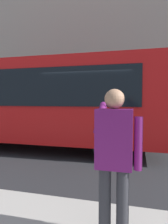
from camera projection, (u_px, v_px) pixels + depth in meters
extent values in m
plane|color=#232326|center=(93.00, 152.00, 6.74)|extent=(60.00, 60.00, 0.00)
cube|color=#A89E8E|center=(116.00, 33.00, 12.95)|extent=(28.00, 0.80, 12.00)
cube|color=red|center=(32.00, 101.00, 7.30)|extent=(9.00, 2.50, 2.60)
cube|color=black|center=(10.00, 88.00, 6.06)|extent=(7.60, 0.06, 1.10)
cylinder|color=black|center=(118.00, 132.00, 7.67)|extent=(1.00, 0.28, 1.00)
cylinder|color=black|center=(111.00, 145.00, 5.55)|extent=(1.00, 0.28, 1.00)
cylinder|color=#2D2D33|center=(123.00, 205.00, 2.26)|extent=(0.14, 0.14, 0.82)
cylinder|color=#2D2D33|center=(105.00, 202.00, 2.31)|extent=(0.14, 0.14, 0.82)
cube|color=#6B1960|center=(114.00, 139.00, 2.25)|extent=(0.40, 0.24, 0.66)
sphere|color=#A87A5B|center=(114.00, 99.00, 2.22)|extent=(0.22, 0.22, 0.22)
cylinder|color=#6B1960|center=(138.00, 144.00, 2.18)|extent=(0.09, 0.09, 0.58)
cylinder|color=#6B1960|center=(101.00, 117.00, 2.43)|extent=(0.09, 0.48, 0.37)
cube|color=black|center=(109.00, 101.00, 2.54)|extent=(0.07, 0.01, 0.14)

